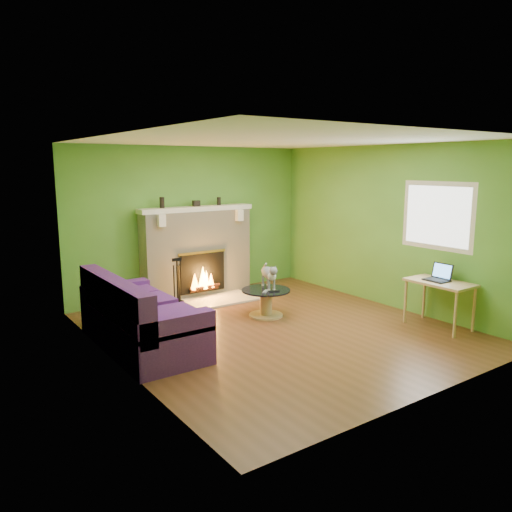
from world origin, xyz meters
The scene contains 22 objects.
floor centered at (0.00, 0.00, 0.00)m, with size 5.00×5.00×0.00m, color brown.
ceiling centered at (0.00, 0.00, 2.60)m, with size 5.00×5.00×0.00m, color white.
wall_back centered at (0.00, 2.50, 1.30)m, with size 5.00×5.00×0.00m, color #4D862B.
wall_front centered at (0.00, -2.50, 1.30)m, with size 5.00×5.00×0.00m, color #4D862B.
wall_left centered at (-2.25, 0.00, 1.30)m, with size 5.00×5.00×0.00m, color #4D862B.
wall_right centered at (2.25, 0.00, 1.30)m, with size 5.00×5.00×0.00m, color #4D862B.
window_frame centered at (2.24, -0.90, 1.55)m, with size 1.20×1.20×0.00m, color silver.
window_pane centered at (2.23, -0.90, 1.55)m, with size 1.06×1.06×0.00m, color white.
fireplace centered at (0.00, 2.32, 0.77)m, with size 2.10×0.46×1.58m.
hearth centered at (0.00, 1.80, 0.01)m, with size 1.50×0.75×0.03m, color beige.
mantel centered at (0.00, 2.30, 1.54)m, with size 2.10×0.28×0.08m, color white.
sofa centered at (-1.86, 0.47, 0.36)m, with size 0.94×2.08×0.93m.
coffee_table centered at (0.25, 0.61, 0.24)m, with size 0.74×0.74×0.42m.
desk centered at (1.95, -1.22, 0.59)m, with size 0.52×0.90×0.67m.
cat centered at (0.33, 0.66, 0.61)m, with size 0.23×0.63×0.39m, color slate, non-canonical shape.
remote_silver centered at (0.15, 0.49, 0.43)m, with size 0.17×0.04×0.02m, color gray.
remote_black centered at (0.27, 0.43, 0.43)m, with size 0.16×0.04×0.02m, color black.
laptop centered at (1.93, -1.17, 0.79)m, with size 0.28×0.32×0.24m, color black, non-canonical shape.
fire_tools centered at (-0.57, 1.95, 0.41)m, with size 0.20×0.20×0.76m, color black, non-canonical shape.
mantel_vase_left centered at (-0.63, 2.33, 1.67)m, with size 0.08×0.08×0.18m, color black.
mantel_vase_right centered at (0.46, 2.33, 1.65)m, with size 0.07×0.07×0.14m, color black.
mantel_box centered at (0.01, 2.33, 1.63)m, with size 0.12×0.08×0.10m, color black.
Camera 1 is at (-4.09, -5.32, 2.27)m, focal length 35.00 mm.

